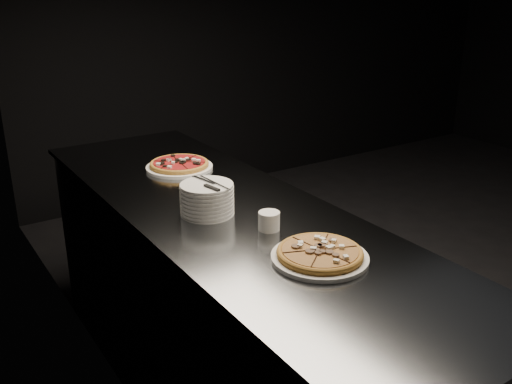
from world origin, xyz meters
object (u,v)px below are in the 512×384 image
pizza_tomato (179,165)px  plate_stack (207,199)px  counter (229,310)px  ramekin (269,220)px  cutlery (210,184)px  pizza_mushroom (320,254)px

pizza_tomato → plate_stack: (-0.15, -0.55, 0.04)m
counter → ramekin: ramekin is taller
plate_stack → cutlery: size_ratio=0.93×
pizza_mushroom → plate_stack: bearing=102.4°
counter → pizza_mushroom: (0.03, -0.53, 0.48)m
counter → plate_stack: bearing=-178.3°
pizza_tomato → counter: bearing=-96.5°
plate_stack → ramekin: (0.11, -0.25, -0.02)m
plate_stack → ramekin: 0.27m
counter → pizza_mushroom: size_ratio=6.75×
pizza_tomato → ramekin: ramekin is taller
pizza_mushroom → plate_stack: plate_stack is taller
pizza_mushroom → ramekin: (-0.00, 0.28, 0.02)m
ramekin → pizza_tomato: bearing=87.2°
pizza_mushroom → cutlery: bearing=101.9°
cutlery → pizza_tomato: bearing=65.5°
ramekin → pizza_mushroom: bearing=-89.5°
counter → plate_stack: 0.53m
counter → ramekin: size_ratio=31.76×
ramekin → plate_stack: bearing=114.5°
counter → ramekin: 0.56m
plate_stack → cutlery: 0.07m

